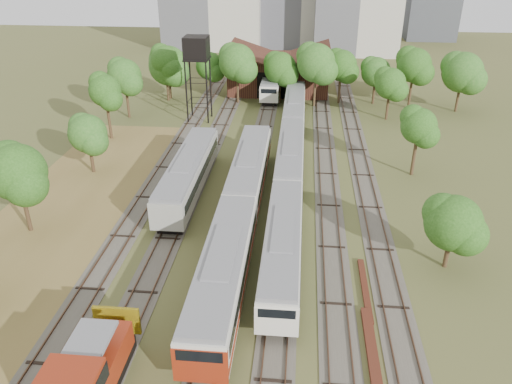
# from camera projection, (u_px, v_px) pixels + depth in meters

# --- Properties ---
(ground) EXTENTS (240.00, 240.00, 0.00)m
(ground) POSITION_uv_depth(u_px,v_px,m) (247.00, 330.00, 32.97)
(ground) COLOR #475123
(ground) RESTS_ON ground
(dry_grass_patch) EXTENTS (14.00, 60.00, 0.04)m
(dry_grass_patch) POSITION_uv_depth(u_px,v_px,m) (43.00, 249.00, 41.55)
(dry_grass_patch) COLOR brown
(dry_grass_patch) RESTS_ON ground
(tracks) EXTENTS (24.60, 80.00, 0.19)m
(tracks) POSITION_uv_depth(u_px,v_px,m) (266.00, 171.00, 55.14)
(tracks) COLOR #4C473D
(tracks) RESTS_ON ground
(railcar_red_set) EXTENTS (3.15, 34.58, 3.90)m
(railcar_red_set) POSITION_uv_depth(u_px,v_px,m) (239.00, 213.00, 42.75)
(railcar_red_set) COLOR black
(railcar_red_set) RESTS_ON ground
(railcar_green_set) EXTENTS (2.82, 52.08, 3.49)m
(railcar_green_set) POSITION_uv_depth(u_px,v_px,m) (290.00, 158.00, 53.97)
(railcar_green_set) COLOR black
(railcar_green_set) RESTS_ON ground
(railcar_rear) EXTENTS (2.86, 16.08, 3.54)m
(railcar_rear) POSITION_uv_depth(u_px,v_px,m) (272.00, 82.00, 81.80)
(railcar_rear) COLOR black
(railcar_rear) RESTS_ON ground
(shunter_locomotive) EXTENTS (3.02, 8.10, 3.95)m
(shunter_locomotive) POSITION_uv_depth(u_px,v_px,m) (86.00, 380.00, 26.87)
(shunter_locomotive) COLOR black
(shunter_locomotive) RESTS_ON ground
(old_grey_coach) EXTENTS (3.03, 18.00, 3.75)m
(old_grey_coach) POSITION_uv_depth(u_px,v_px,m) (189.00, 174.00, 49.88)
(old_grey_coach) COLOR black
(old_grey_coach) RESTS_ON ground
(water_tower) EXTENTS (3.32, 3.32, 11.46)m
(water_tower) POSITION_uv_depth(u_px,v_px,m) (197.00, 50.00, 66.46)
(water_tower) COLOR black
(water_tower) RESTS_ON ground
(rail_pile_near) EXTENTS (0.66, 9.90, 0.33)m
(rail_pile_near) POSITION_uv_depth(u_px,v_px,m) (374.00, 364.00, 30.18)
(rail_pile_near) COLOR #542518
(rail_pile_near) RESTS_ON ground
(rail_pile_far) EXTENTS (0.46, 7.38, 0.24)m
(rail_pile_far) POSITION_uv_depth(u_px,v_px,m) (365.00, 289.00, 36.61)
(rail_pile_far) COLOR #542518
(rail_pile_far) RESTS_ON ground
(maintenance_shed) EXTENTS (16.45, 11.55, 7.58)m
(maintenance_shed) POSITION_uv_depth(u_px,v_px,m) (279.00, 73.00, 83.04)
(maintenance_shed) COLOR #341712
(maintenance_shed) RESTS_ON ground
(tree_band_left) EXTENTS (8.14, 62.89, 8.53)m
(tree_band_left) POSITION_uv_depth(u_px,v_px,m) (71.00, 133.00, 50.53)
(tree_band_left) COLOR #382616
(tree_band_left) RESTS_ON ground
(tree_band_far) EXTENTS (49.73, 9.11, 9.40)m
(tree_band_far) POSITION_uv_depth(u_px,v_px,m) (304.00, 67.00, 74.86)
(tree_band_far) COLOR #382616
(tree_band_far) RESTS_ON ground
(tree_band_right) EXTENTS (4.57, 39.98, 7.47)m
(tree_band_right) POSITION_uv_depth(u_px,v_px,m) (415.00, 133.00, 52.47)
(tree_band_right) COLOR #382616
(tree_band_right) RESTS_ON ground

